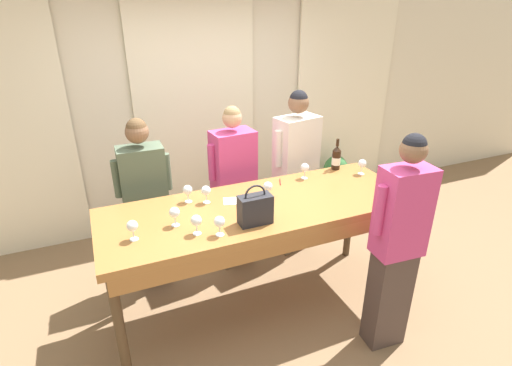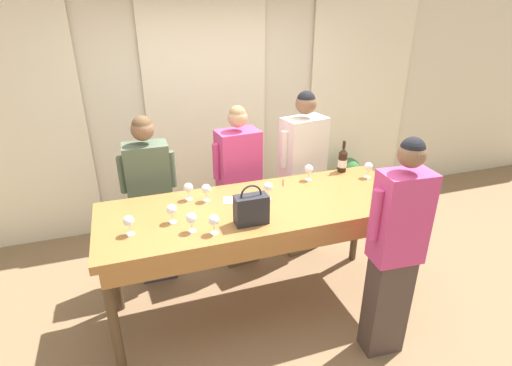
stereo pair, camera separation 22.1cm
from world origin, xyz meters
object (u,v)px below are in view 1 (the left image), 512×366
object	(u,v)px
handbag	(255,209)
wine_glass_back_mid	(175,213)
wine_glass_near_host	(188,190)
potted_plant	(335,178)
wine_glass_front_mid	(268,187)
wine_glass_center_mid	(305,168)
guest_pink_top	(234,189)
wine_glass_front_left	(206,191)
host_pouring	(397,245)
wine_glass_center_left	(383,193)
wine_glass_center_right	(219,222)
tasting_bar	(262,216)
wine_glass_back_left	(132,226)
guest_cream_sweater	(295,174)
wine_glass_front_right	(196,221)
guest_olive_jacket	(146,204)
wine_glass_back_right	(362,164)
wine_bottle	(336,158)

from	to	relation	value
handbag	wine_glass_back_mid	bearing A→B (deg)	160.42
wine_glass_back_mid	wine_glass_near_host	size ratio (longest dim) A/B	1.00
wine_glass_back_mid	potted_plant	size ratio (longest dim) A/B	0.22
wine_glass_front_mid	wine_glass_center_mid	distance (m)	0.53
wine_glass_front_mid	guest_pink_top	size ratio (longest dim) A/B	0.09
wine_glass_front_left	host_pouring	bearing A→B (deg)	-39.46
guest_pink_top	host_pouring	distance (m)	1.64
wine_glass_front_left	wine_glass_center_left	xyz separation A→B (m)	(1.26, -0.59, 0.00)
wine_glass_center_right	potted_plant	distance (m)	2.97
tasting_bar	wine_glass_front_mid	bearing A→B (deg)	45.52
wine_glass_center_right	wine_glass_back_mid	bearing A→B (deg)	135.47
tasting_bar	guest_pink_top	bearing A→B (deg)	86.62
wine_glass_center_left	wine_glass_back_left	xyz separation A→B (m)	(-1.87, 0.25, -0.00)
wine_glass_front_left	wine_glass_center_right	distance (m)	0.51
guest_cream_sweater	host_pouring	distance (m)	1.48
handbag	guest_pink_top	size ratio (longest dim) A/B	0.18
wine_glass_front_right	wine_glass_back_left	xyz separation A→B (m)	(-0.41, 0.10, -0.00)
wine_glass_center_right	guest_cream_sweater	xyz separation A→B (m)	(1.16, 1.05, -0.25)
wine_glass_near_host	guest_pink_top	size ratio (longest dim) A/B	0.09
wine_glass_near_host	guest_olive_jacket	size ratio (longest dim) A/B	0.09
tasting_bar	handbag	distance (m)	0.34
tasting_bar	wine_glass_back_right	bearing A→B (deg)	11.04
wine_glass_back_right	wine_glass_back_left	bearing A→B (deg)	-171.16
handbag	wine_glass_center_left	distance (m)	1.04
wine_glass_front_mid	wine_glass_center_right	distance (m)	0.66
wine_glass_back_left	host_pouring	xyz separation A→B (m)	(1.75, -0.60, -0.23)
wine_glass_front_mid	wine_glass_front_right	world-z (taller)	same
handbag	wine_glass_center_left	xyz separation A→B (m)	(1.03, -0.14, -0.01)
wine_glass_front_mid	wine_glass_back_mid	xyz separation A→B (m)	(-0.79, -0.14, -0.00)
wine_glass_back_right	host_pouring	xyz separation A→B (m)	(-0.36, -0.93, -0.24)
wine_bottle	host_pouring	bearing A→B (deg)	-100.40
guest_cream_sweater	wine_glass_back_right	bearing A→B (deg)	-54.61
wine_glass_back_mid	guest_cream_sweater	world-z (taller)	guest_cream_sweater
potted_plant	wine_glass_center_left	bearing A→B (deg)	-115.01
handbag	host_pouring	xyz separation A→B (m)	(0.91, -0.49, -0.25)
wine_glass_center_left	potted_plant	xyz separation A→B (m)	(0.89, 1.91, -0.79)
wine_glass_front_mid	wine_glass_back_left	size ratio (longest dim) A/B	1.00
tasting_bar	wine_glass_back_mid	bearing A→B (deg)	-177.09
wine_glass_back_left	guest_cream_sweater	size ratio (longest dim) A/B	0.08
wine_bottle	wine_glass_back_mid	bearing A→B (deg)	-164.64
wine_glass_center_right	host_pouring	xyz separation A→B (m)	(1.19, -0.43, -0.24)
guest_olive_jacket	guest_pink_top	bearing A→B (deg)	0.00
potted_plant	wine_glass_center_mid	bearing A→B (deg)	-134.71
wine_glass_center_left	potted_plant	world-z (taller)	wine_glass_center_left
wine_glass_near_host	wine_glass_back_left	bearing A→B (deg)	-139.86
wine_glass_front_left	wine_glass_back_mid	world-z (taller)	same
wine_glass_near_host	host_pouring	distance (m)	1.64
wine_glass_back_left	wine_glass_back_right	bearing A→B (deg)	8.84
guest_cream_sweater	wine_glass_center_left	bearing A→B (deg)	-82.10
wine_glass_center_left	wine_glass_back_mid	xyz separation A→B (m)	(-1.57, 0.33, -0.00)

